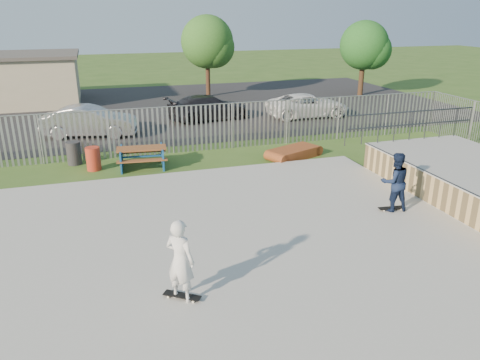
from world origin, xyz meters
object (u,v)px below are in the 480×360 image
object	(u,v)px
car_dark	(209,108)
car_white	(308,105)
funbox	(294,153)
skater_white	(180,260)
trash_bin_red	(93,159)
tree_right	(364,45)
picnic_table	(142,157)
trash_bin_grey	(74,153)
skater_navy	(395,182)
car_silver	(90,121)
tree_mid	(207,42)

from	to	relation	value
car_dark	car_white	size ratio (longest dim) A/B	1.00
funbox	car_white	world-z (taller)	car_white
car_white	skater_white	distance (m)	18.88
car_dark	funbox	bearing A→B (deg)	-178.10
trash_bin_red	skater_white	world-z (taller)	skater_white
tree_right	car_dark	bearing A→B (deg)	-159.53
picnic_table	trash_bin_red	distance (m)	1.82
funbox	trash_bin_grey	xyz separation A→B (m)	(-8.66, 1.75, 0.25)
car_dark	car_white	distance (m)	5.66
skater_white	picnic_table	bearing A→B (deg)	-46.19
picnic_table	trash_bin_red	world-z (taller)	trash_bin_red
skater_white	skater_navy	bearing A→B (deg)	-113.66
trash_bin_red	car_silver	distance (m)	5.30
picnic_table	skater_white	xyz separation A→B (m)	(-0.19, -9.42, 0.63)
trash_bin_grey	trash_bin_red	bearing A→B (deg)	-52.88
skater_white	car_white	bearing A→B (deg)	-77.76
car_white	tree_right	distance (m)	9.08
funbox	car_white	size ratio (longest dim) A/B	0.49
trash_bin_red	tree_right	world-z (taller)	tree_right
car_white	skater_white	size ratio (longest dim) A/B	2.64
skater_white	car_silver	bearing A→B (deg)	-38.62
skater_white	trash_bin_grey	bearing A→B (deg)	-32.58
car_white	car_dark	bearing A→B (deg)	81.99
trash_bin_grey	car_silver	size ratio (longest dim) A/B	0.21
car_white	skater_navy	bearing A→B (deg)	166.84
car_white	skater_white	bearing A→B (deg)	148.51
car_dark	tree_right	world-z (taller)	tree_right
picnic_table	funbox	bearing A→B (deg)	-0.25
picnic_table	trash_bin_grey	distance (m)	2.78
trash_bin_grey	skater_white	bearing A→B (deg)	-77.53
skater_navy	skater_white	size ratio (longest dim) A/B	1.00
picnic_table	trash_bin_grey	world-z (taller)	trash_bin_grey
car_silver	funbox	bearing A→B (deg)	-114.11
car_white	tree_mid	distance (m)	9.68
trash_bin_red	skater_navy	distance (m)	10.95
skater_navy	car_silver	bearing A→B (deg)	-48.55
car_dark	skater_navy	xyz separation A→B (m)	(2.20, -14.12, 0.34)
car_dark	skater_navy	bearing A→B (deg)	178.66
car_silver	skater_white	distance (m)	15.02
tree_right	car_silver	bearing A→B (deg)	-160.85
tree_mid	tree_right	distance (m)	10.88
funbox	skater_navy	world-z (taller)	skater_navy
trash_bin_red	car_silver	world-z (taller)	car_silver
skater_navy	funbox	bearing A→B (deg)	-78.69
trash_bin_grey	tree_right	xyz separation A→B (m)	(19.22, 10.78, 3.01)
trash_bin_grey	car_white	distance (m)	13.62
car_dark	trash_bin_red	bearing A→B (deg)	128.77
skater_white	funbox	bearing A→B (deg)	-80.61
tree_right	skater_white	world-z (taller)	tree_right
funbox	car_silver	distance (m)	10.07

